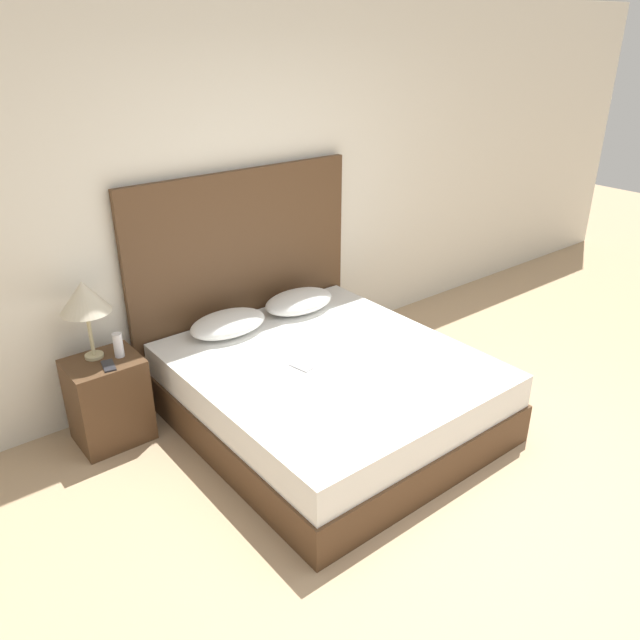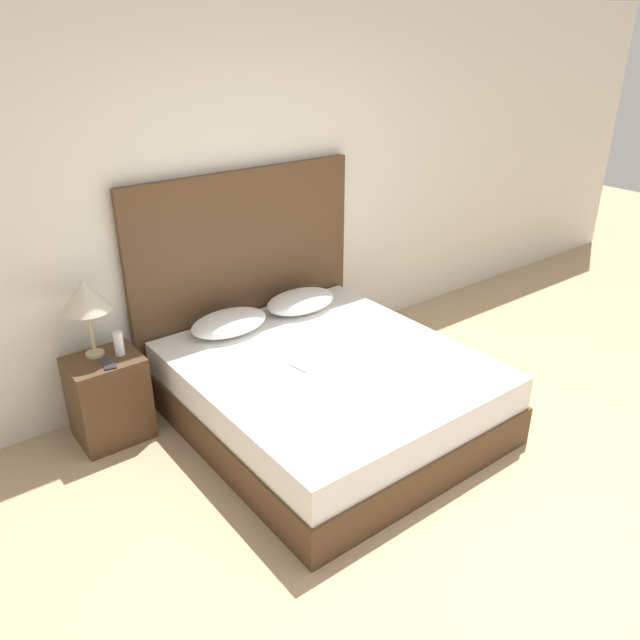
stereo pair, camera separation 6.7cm
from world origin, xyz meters
name	(u,v)px [view 2 (the right image)]	position (x,y,z in m)	size (l,w,h in m)	color
ground_plane	(495,535)	(0.00, 0.00, 0.00)	(16.00, 16.00, 0.00)	tan
wall_back	(243,196)	(0.00, 2.45, 1.35)	(10.00, 0.06, 2.70)	silver
bed	(329,392)	(-0.05, 1.37, 0.24)	(1.76, 1.96, 0.49)	#4C331E
headboard	(246,274)	(-0.05, 2.38, 0.78)	(1.85, 0.05, 1.56)	#4C331E
pillow_left	(229,323)	(-0.36, 2.12, 0.56)	(0.57, 0.36, 0.15)	white
pillow_right	(301,301)	(0.26, 2.12, 0.56)	(0.57, 0.36, 0.15)	white
phone_on_bed	(301,366)	(-0.26, 1.41, 0.49)	(0.10, 0.16, 0.01)	#B7B7BC
nightstand	(109,398)	(-1.28, 2.12, 0.29)	(0.45, 0.38, 0.58)	#4C331E
table_lamp	(85,296)	(-1.29, 2.20, 0.99)	(0.31, 0.31, 0.51)	tan
phone_on_nightstand	(109,364)	(-1.27, 2.03, 0.59)	(0.10, 0.16, 0.01)	#232328
toiletry_bottle	(119,343)	(-1.16, 2.11, 0.66)	(0.06, 0.06, 0.16)	silver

